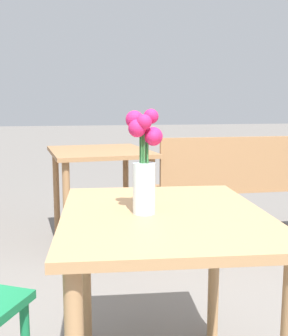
# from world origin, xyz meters

# --- Properties ---
(table_front) EXTENTS (0.78, 0.95, 0.72)m
(table_front) POSITION_xyz_m (0.00, 0.00, 0.61)
(table_front) COLOR tan
(table_front) RESTS_ON ground_plane
(flower_vase) EXTENTS (0.12, 0.12, 0.36)m
(flower_vase) POSITION_xyz_m (-0.07, -0.01, 0.89)
(flower_vase) COLOR silver
(flower_vase) RESTS_ON table_front
(bench_middle) EXTENTS (1.51, 0.37, 0.85)m
(bench_middle) POSITION_xyz_m (1.10, 1.59, 0.46)
(bench_middle) COLOR #9E7047
(bench_middle) RESTS_ON ground_plane
(table_back) EXTENTS (0.81, 0.92, 0.74)m
(table_back) POSITION_xyz_m (-0.06, 1.83, 0.62)
(table_back) COLOR #9E7047
(table_back) RESTS_ON ground_plane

